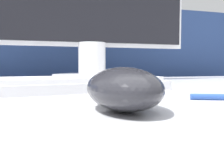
% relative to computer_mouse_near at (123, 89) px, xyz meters
% --- Properties ---
extents(partition_panel, '(5.00, 0.03, 1.03)m').
position_rel_computer_mouse_near_xyz_m(partition_panel, '(0.08, 0.82, -0.24)').
color(partition_panel, navy).
rests_on(partition_panel, ground_plane).
extents(computer_mouse_near, '(0.08, 0.13, 0.04)m').
position_rel_computer_mouse_near_xyz_m(computer_mouse_near, '(0.00, 0.00, 0.00)').
color(computer_mouse_near, '#232328').
rests_on(computer_mouse_near, desk).
extents(keyboard, '(0.39, 0.20, 0.02)m').
position_rel_computer_mouse_near_xyz_m(keyboard, '(-0.03, 0.22, -0.01)').
color(keyboard, silver).
rests_on(keyboard, desk).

